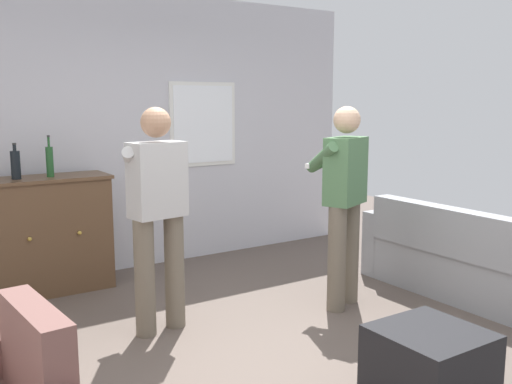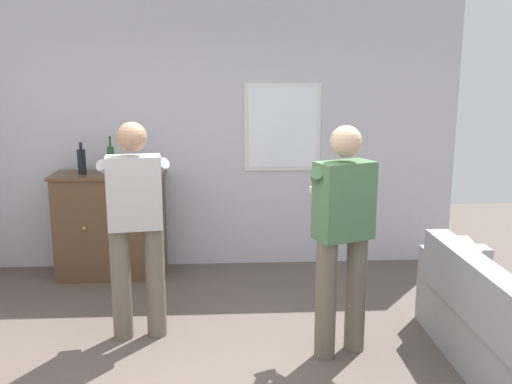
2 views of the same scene
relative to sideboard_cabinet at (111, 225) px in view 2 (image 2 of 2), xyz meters
name	(u,v)px [view 2 (image 2 of 2)]	position (x,y,z in m)	size (l,w,h in m)	color
wall_back_with_window	(211,134)	(1.00, 0.36, 0.87)	(5.20, 0.15, 2.80)	silver
sideboard_cabinet	(111,225)	(0.00, 0.00, 0.00)	(1.09, 0.49, 1.05)	brown
bottle_wine_green	(82,161)	(-0.25, -0.03, 0.65)	(0.08, 0.08, 0.31)	black
bottle_liquor_amber	(111,160)	(0.04, -0.03, 0.67)	(0.06, 0.06, 0.37)	#1E4C23
person_standing_left	(136,220)	(0.46, -1.38, 0.41)	(0.55, 0.50, 1.68)	#6B6051
person_standing_right	(342,230)	(1.97, -1.74, 0.41)	(0.51, 0.52, 1.68)	#6B6051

